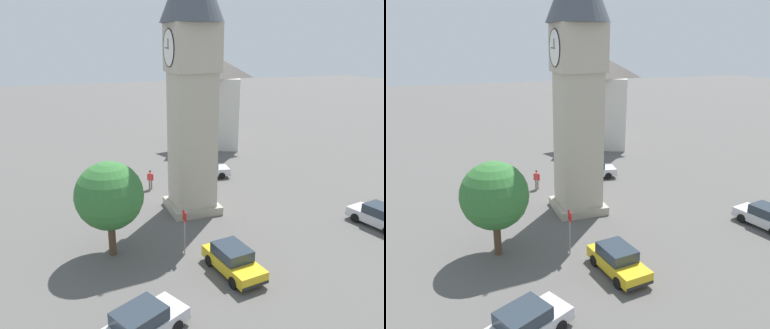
{
  "view_description": "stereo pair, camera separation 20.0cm",
  "coord_description": "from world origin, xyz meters",
  "views": [
    {
      "loc": [
        -26.07,
        9.28,
        12.23
      ],
      "look_at": [
        0.0,
        0.0,
        3.58
      ],
      "focal_mm": 36.71,
      "sensor_mm": 36.0,
      "label": 1
    },
    {
      "loc": [
        -26.13,
        9.09,
        12.23
      ],
      "look_at": [
        0.0,
        0.0,
        3.58
      ],
      "focal_mm": 36.71,
      "sensor_mm": 36.0,
      "label": 2
    }
  ],
  "objects": [
    {
      "name": "car_red_corner",
      "position": [
        6.52,
        -3.78,
        0.76
      ],
      "size": [
        2.25,
        4.32,
        1.53
      ],
      "color": "silver",
      "rests_on": "ground"
    },
    {
      "name": "car_white_side",
      "position": [
        -12.26,
        6.63,
        0.76
      ],
      "size": [
        3.34,
        4.45,
        1.53
      ],
      "color": "silver",
      "rests_on": "ground"
    },
    {
      "name": "clock_tower",
      "position": [
        0.0,
        0.0,
        11.06
      ],
      "size": [
        4.38,
        4.38,
        19.0
      ],
      "color": "#A59C89",
      "rests_on": "ground"
    },
    {
      "name": "building_shop_left",
      "position": [
        17.64,
        -8.96,
        5.49
      ],
      "size": [
        8.3,
        8.67,
        10.79
      ],
      "color": "beige",
      "rests_on": "ground"
    },
    {
      "name": "car_blue_kerb",
      "position": [
        -7.1,
        -11.22,
        0.76
      ],
      "size": [
        4.39,
        2.51,
        1.53
      ],
      "color": "silver",
      "rests_on": "ground"
    },
    {
      "name": "car_silver_kerb",
      "position": [
        -8.89,
        0.77,
        0.76
      ],
      "size": [
        4.33,
        2.28,
        1.53
      ],
      "color": "gold",
      "rests_on": "ground"
    },
    {
      "name": "road_sign",
      "position": [
        -6.19,
        2.66,
        1.9
      ],
      "size": [
        0.6,
        0.07,
        2.8
      ],
      "color": "gray",
      "rests_on": "ground"
    },
    {
      "name": "pedestrian",
      "position": [
        5.28,
        1.95,
        1.01
      ],
      "size": [
        0.37,
        0.5,
        1.69
      ],
      "color": "#706656",
      "rests_on": "ground"
    },
    {
      "name": "tree",
      "position": [
        -4.67,
        6.73,
        3.76
      ],
      "size": [
        4.01,
        4.01,
        5.78
      ],
      "color": "brown",
      "rests_on": "ground"
    },
    {
      "name": "ground_plane",
      "position": [
        0.0,
        0.0,
        0.0
      ],
      "size": [
        200.0,
        200.0,
        0.0
      ],
      "primitive_type": "plane",
      "color": "#565451"
    }
  ]
}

